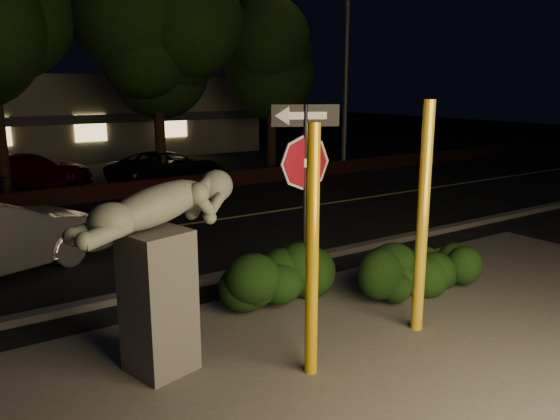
# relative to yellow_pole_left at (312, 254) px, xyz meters

# --- Properties ---
(ground) EXTENTS (90.00, 90.00, 0.00)m
(ground) POSITION_rel_yellow_pole_left_xyz_m (0.95, 10.68, -1.54)
(ground) COLOR black
(ground) RESTS_ON ground
(patio) EXTENTS (14.00, 6.00, 0.02)m
(patio) POSITION_rel_yellow_pole_left_xyz_m (0.95, -0.32, -1.53)
(patio) COLOR #4C4944
(patio) RESTS_ON ground
(road) EXTENTS (80.00, 8.00, 0.01)m
(road) POSITION_rel_yellow_pole_left_xyz_m (0.95, 7.68, -1.53)
(road) COLOR black
(road) RESTS_ON ground
(lane_marking) EXTENTS (80.00, 0.12, 0.00)m
(lane_marking) POSITION_rel_yellow_pole_left_xyz_m (0.95, 7.68, -1.52)
(lane_marking) COLOR #D0CF53
(lane_marking) RESTS_ON road
(curb) EXTENTS (80.00, 0.25, 0.12)m
(curb) POSITION_rel_yellow_pole_left_xyz_m (0.95, 3.58, -1.48)
(curb) COLOR #4C4944
(curb) RESTS_ON ground
(brick_wall) EXTENTS (40.00, 0.35, 0.50)m
(brick_wall) POSITION_rel_yellow_pole_left_xyz_m (0.95, 11.98, -1.29)
(brick_wall) COLOR #401A14
(brick_wall) RESTS_ON ground
(parking_lot) EXTENTS (40.00, 12.00, 0.01)m
(parking_lot) POSITION_rel_yellow_pole_left_xyz_m (0.95, 17.68, -1.53)
(parking_lot) COLOR black
(parking_lot) RESTS_ON ground
(building) EXTENTS (22.00, 10.20, 4.00)m
(building) POSITION_rel_yellow_pole_left_xyz_m (0.95, 25.67, 0.46)
(building) COLOR slate
(building) RESTS_ON ground
(tree_far_c) EXTENTS (4.80, 4.80, 7.84)m
(tree_far_c) POSITION_rel_yellow_pole_left_xyz_m (3.45, 13.48, 4.12)
(tree_far_c) COLOR black
(tree_far_c) RESTS_ON ground
(tree_far_d) EXTENTS (4.40, 4.40, 7.42)m
(tree_far_d) POSITION_rel_yellow_pole_left_xyz_m (8.45, 13.98, 3.88)
(tree_far_d) COLOR black
(tree_far_d) RESTS_ON ground
(yellow_pole_left) EXTENTS (0.15, 0.15, 3.08)m
(yellow_pole_left) POSITION_rel_yellow_pole_left_xyz_m (0.00, 0.00, 0.00)
(yellow_pole_left) COLOR gold
(yellow_pole_left) RESTS_ON ground
(yellow_pole_right) EXTENTS (0.16, 0.16, 3.30)m
(yellow_pole_right) POSITION_rel_yellow_pole_left_xyz_m (2.02, 0.14, 0.11)
(yellow_pole_right) COLOR yellow
(yellow_pole_right) RESTS_ON ground
(signpost) EXTENTS (0.99, 0.48, 3.19)m
(signpost) POSITION_rel_yellow_pole_left_xyz_m (1.39, 2.05, 0.73)
(signpost) COLOR black
(signpost) RESTS_ON ground
(sculpture) EXTENTS (2.26, 1.11, 2.42)m
(sculpture) POSITION_rel_yellow_pole_left_xyz_m (-1.47, 1.10, -0.05)
(sculpture) COLOR #4C4944
(sculpture) RESTS_ON ground
(hedge_center) EXTENTS (2.30, 1.59, 1.09)m
(hedge_center) POSITION_rel_yellow_pole_left_xyz_m (0.89, 2.13, -0.99)
(hedge_center) COLOR black
(hedge_center) RESTS_ON ground
(hedge_right) EXTENTS (1.75, 1.28, 1.02)m
(hedge_right) POSITION_rel_yellow_pole_left_xyz_m (2.66, 1.10, -1.03)
(hedge_right) COLOR black
(hedge_right) RESTS_ON ground
(hedge_far_right) EXTENTS (1.48, 1.01, 0.97)m
(hedge_far_right) POSITION_rel_yellow_pole_left_xyz_m (3.64, 1.09, -1.05)
(hedge_far_right) COLOR black
(hedge_far_right) RESTS_ON ground
(streetlight) EXTENTS (1.38, 0.72, 9.65)m
(streetlight) POSITION_rel_yellow_pole_left_xyz_m (10.61, 12.10, 4.20)
(streetlight) COLOR #4B4B50
(streetlight) RESTS_ON ground
(parked_car_darkred) EXTENTS (4.78, 3.22, 1.28)m
(parked_car_darkred) POSITION_rel_yellow_pole_left_xyz_m (-0.71, 14.93, -0.90)
(parked_car_darkred) COLOR #3E0610
(parked_car_darkred) RESTS_ON ground
(parked_car_dark) EXTENTS (4.59, 2.88, 1.18)m
(parked_car_dark) POSITION_rel_yellow_pole_left_xyz_m (3.75, 13.76, -0.95)
(parked_car_dark) COLOR black
(parked_car_dark) RESTS_ON ground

